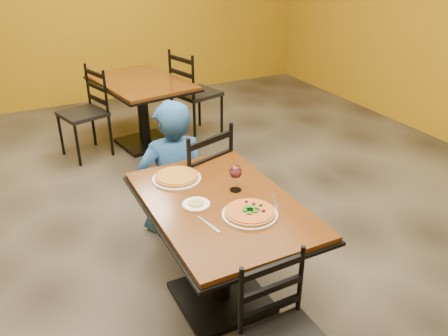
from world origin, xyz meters
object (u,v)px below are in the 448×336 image
chair_second_right (196,94)px  wine_glass (236,177)px  plate_far (177,178)px  side_plate (196,204)px  plate_main (250,214)px  diner (172,166)px  chair_second_left (83,114)px  chair_main_far (194,183)px  table_main (221,229)px  table_second (142,97)px  pizza_far (177,176)px  pizza_main (250,212)px

chair_second_right → wine_glass: 2.74m
plate_far → side_plate: 0.35m
plate_main → diner: bearing=91.1°
chair_second_left → chair_second_right: chair_second_right is taller
diner → plate_main: (0.02, -1.17, 0.22)m
chair_second_right → chair_main_far: bearing=140.1°
table_main → plate_main: 0.30m
diner → chair_second_left: bearing=-73.3°
table_second → wine_glass: bearing=-94.7°
chair_main_far → chair_second_right: (0.87, 1.93, 0.03)m
wine_glass → chair_main_far: bearing=90.5°
chair_second_right → pizza_far: chair_second_right is taller
plate_far → table_main: bearing=-70.9°
diner → pizza_far: 0.66m
chair_second_right → plate_far: size_ratio=3.27×
side_plate → wine_glass: 0.30m
chair_main_far → pizza_main: size_ratio=3.39×
chair_second_right → wine_glass: chair_second_right is taller
side_plate → wine_glass: (0.28, 0.05, 0.08)m
table_main → plate_far: 0.44m
table_main → chair_main_far: size_ratio=1.28×
wine_glass → chair_second_right: bearing=71.5°
table_main → diner: diner is taller
table_main → wine_glass: size_ratio=6.83×
pizza_main → side_plate: (-0.22, 0.23, -0.02)m
plate_far → chair_second_left: bearing=94.3°
side_plate → pizza_main: bearing=-46.1°
table_main → plate_main: plate_main is taller
chair_second_left → plate_main: (0.38, -2.87, 0.29)m
table_main → wine_glass: 0.33m
table_second → chair_second_right: 0.65m
chair_second_left → diner: 1.74m
table_main → plate_far: bearing=109.1°
chair_second_left → plate_far: (0.17, -2.29, 0.29)m
chair_second_left → plate_main: chair_second_left is taller
chair_main_far → plate_main: (-0.06, -0.94, 0.27)m
plate_far → table_second: bearing=78.2°
table_main → pizza_main: bearing=-69.3°
table_main → plate_main: bearing=-69.3°
diner → table_second: bearing=-95.0°
plate_main → side_plate: (-0.22, 0.23, 0.00)m
plate_main → chair_main_far: bearing=86.6°
pizza_main → pizza_far: 0.61m
table_second → chair_second_left: (-0.65, 0.00, -0.09)m
wine_glass → table_main: bearing=-150.2°
table_second → pizza_far: pizza_far is taller
table_main → side_plate: side_plate is taller
chair_second_left → plate_main: size_ratio=3.03×
table_second → wine_glass: (-0.21, -2.58, 0.28)m
pizza_main → diner: bearing=91.1°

